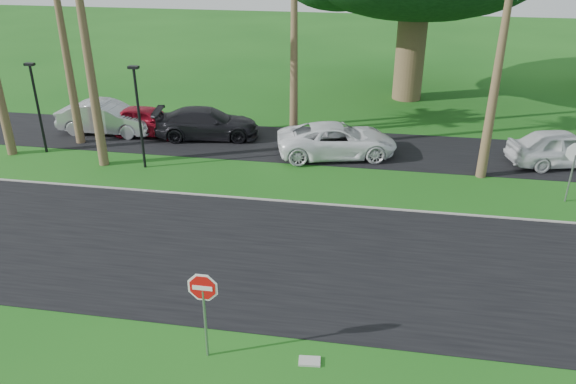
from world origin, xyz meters
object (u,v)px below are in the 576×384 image
(car_silver, at_px, (107,118))
(stop_sign_far, at_px, (575,160))
(car_red, at_px, (147,121))
(car_minivan, at_px, (337,140))
(stop_sign_near, at_px, (204,299))
(car_pickup, at_px, (563,148))
(car_dark, at_px, (207,123))

(car_silver, bearing_deg, stop_sign_far, -101.24)
(car_red, distance_m, car_minivan, 10.13)
(stop_sign_near, relative_size, car_pickup, 0.54)
(stop_sign_near, relative_size, car_minivan, 0.47)
(stop_sign_near, xyz_separation_m, car_dark, (-4.83, 15.78, -1.00))
(car_silver, height_order, car_red, car_silver)
(stop_sign_far, bearing_deg, car_minivan, -19.48)
(car_silver, bearing_deg, stop_sign_near, -146.05)
(stop_sign_near, xyz_separation_m, car_silver, (-10.22, 15.59, -0.93))
(stop_sign_near, bearing_deg, car_minivan, 82.05)
(car_silver, distance_m, car_red, 2.19)
(car_red, bearing_deg, stop_sign_far, -103.76)
(car_dark, bearing_deg, car_pickup, -102.32)
(car_minivan, bearing_deg, stop_sign_far, -123.61)
(car_minivan, distance_m, car_pickup, 10.26)
(car_silver, distance_m, car_dark, 5.40)
(car_red, bearing_deg, car_dark, -88.52)
(stop_sign_far, xyz_separation_m, car_pickup, (0.75, 3.94, -0.95))
(car_silver, bearing_deg, car_minivan, -95.05)
(car_silver, distance_m, car_pickup, 22.48)
(car_red, bearing_deg, car_pickup, -92.37)
(car_minivan, xyz_separation_m, car_pickup, (10.25, 0.58, 0.05))
(stop_sign_far, height_order, car_red, stop_sign_far)
(stop_sign_near, relative_size, car_dark, 0.49)
(stop_sign_near, distance_m, car_minivan, 14.53)
(stop_sign_near, bearing_deg, car_dark, 107.01)
(car_red, xyz_separation_m, car_pickup, (20.29, -0.74, 0.07))
(stop_sign_near, distance_m, car_silver, 18.67)
(car_silver, height_order, car_minivan, car_silver)
(stop_sign_near, height_order, car_pickup, stop_sign_near)
(stop_sign_far, relative_size, car_minivan, 0.47)
(car_pickup, bearing_deg, car_red, 73.60)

